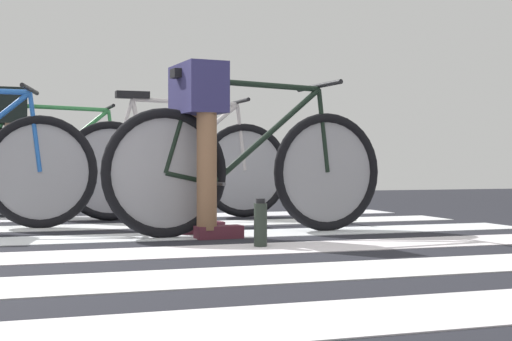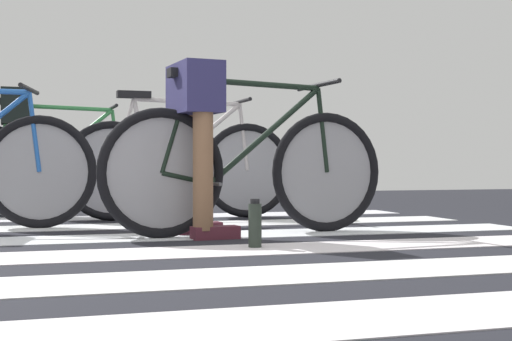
% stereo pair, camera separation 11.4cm
% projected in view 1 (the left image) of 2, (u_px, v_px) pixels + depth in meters
% --- Properties ---
extents(ground, '(18.00, 14.00, 0.02)m').
position_uv_depth(ground, '(149.00, 264.00, 3.06)').
color(ground, black).
extents(crosswalk_markings, '(5.48, 5.77, 0.00)m').
position_uv_depth(crosswalk_markings, '(146.00, 265.00, 2.93)').
color(crosswalk_markings, silver).
rests_on(crosswalk_markings, ground).
extents(bicycle_1_of_4, '(1.73, 0.52, 0.93)m').
position_uv_depth(bicycle_1_of_4, '(250.00, 168.00, 4.23)').
color(bicycle_1_of_4, black).
rests_on(bicycle_1_of_4, ground).
extents(cyclist_1_of_4, '(0.35, 0.43, 0.97)m').
position_uv_depth(cyclist_1_of_4, '(199.00, 125.00, 4.10)').
color(cyclist_1_of_4, brown).
rests_on(cyclist_1_of_4, ground).
extents(bicycle_3_of_4, '(1.74, 0.52, 0.93)m').
position_uv_depth(bicycle_3_of_4, '(179.00, 167.00, 5.42)').
color(bicycle_3_of_4, black).
rests_on(bicycle_3_of_4, ground).
extents(bicycle_4_of_4, '(1.74, 0.52, 0.93)m').
position_uv_depth(bicycle_4_of_4, '(53.00, 167.00, 5.98)').
color(bicycle_4_of_4, black).
rests_on(bicycle_4_of_4, ground).
extents(cyclist_4_of_4, '(0.32, 0.42, 1.01)m').
position_uv_depth(cyclist_4_of_4, '(13.00, 133.00, 5.87)').
color(cyclist_4_of_4, tan).
rests_on(cyclist_4_of_4, ground).
extents(water_bottle, '(0.06, 0.06, 0.24)m').
position_uv_depth(water_bottle, '(260.00, 224.00, 3.59)').
color(water_bottle, '#242D26').
rests_on(water_bottle, ground).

